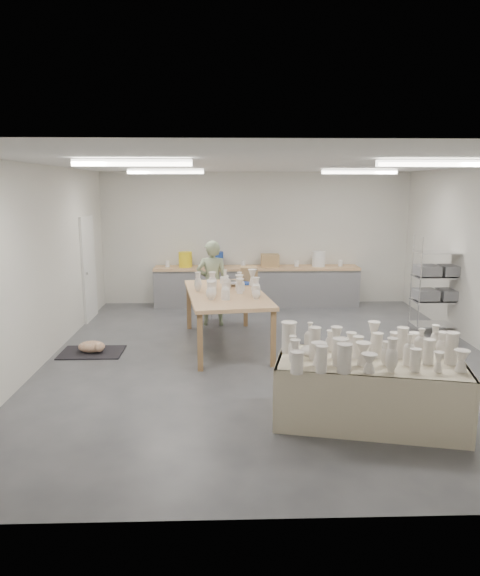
{
  "coord_description": "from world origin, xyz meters",
  "views": [
    {
      "loc": [
        -0.73,
        -7.73,
        2.66
      ],
      "look_at": [
        -0.48,
        0.44,
        1.05
      ],
      "focal_mm": 32.0,
      "sensor_mm": 36.0,
      "label": 1
    }
  ],
  "objects_px": {
    "potter": "(212,283)",
    "red_stool": "(213,308)",
    "work_table": "(229,291)",
    "drying_table": "(369,387)"
  },
  "relations": [
    {
      "from": "potter",
      "to": "red_stool",
      "type": "xyz_separation_m",
      "value": [
        0.0,
        0.27,
        -0.55
      ]
    },
    {
      "from": "work_table",
      "to": "drying_table",
      "type": "bearing_deg",
      "value": -70.73
    },
    {
      "from": "potter",
      "to": "red_stool",
      "type": "height_order",
      "value": "potter"
    },
    {
      "from": "work_table",
      "to": "potter",
      "type": "height_order",
      "value": "potter"
    },
    {
      "from": "work_table",
      "to": "red_stool",
      "type": "height_order",
      "value": "work_table"
    },
    {
      "from": "drying_table",
      "to": "red_stool",
      "type": "distance_m",
      "value": 4.95
    },
    {
      "from": "work_table",
      "to": "potter",
      "type": "xyz_separation_m",
      "value": [
        -0.31,
        1.26,
        -0.09
      ]
    },
    {
      "from": "work_table",
      "to": "red_stool",
      "type": "relative_size",
      "value": 6.26
    },
    {
      "from": "work_table",
      "to": "red_stool",
      "type": "distance_m",
      "value": 1.69
    },
    {
      "from": "drying_table",
      "to": "work_table",
      "type": "relative_size",
      "value": 0.86
    }
  ]
}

